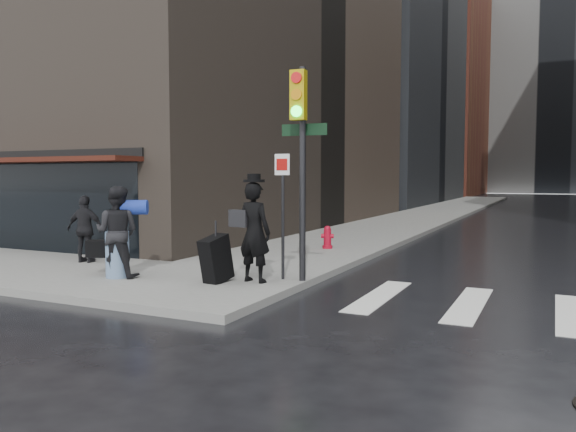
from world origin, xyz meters
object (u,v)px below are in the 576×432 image
object	(u,v)px
man_jeans	(117,232)
man_greycoat	(86,229)
traffic_light	(299,144)
fire_hydrant	(327,238)
man_overcoat	(246,236)

from	to	relation	value
man_jeans	man_greycoat	size ratio (longest dim) A/B	1.16
traffic_light	fire_hydrant	world-z (taller)	traffic_light
man_overcoat	traffic_light	size ratio (longest dim) A/B	0.52
man_jeans	traffic_light	world-z (taller)	traffic_light
traffic_light	fire_hydrant	size ratio (longest dim) A/B	6.38
man_jeans	fire_hydrant	world-z (taller)	man_jeans
man_overcoat	man_jeans	xyz separation A→B (m)	(-2.65, -0.68, 0.03)
man_overcoat	fire_hydrant	world-z (taller)	man_overcoat
man_overcoat	fire_hydrant	distance (m)	5.56
man_greycoat	man_jeans	bearing A→B (deg)	136.17
man_overcoat	fire_hydrant	bearing A→B (deg)	-78.12
man_jeans	traffic_light	bearing A→B (deg)	-179.74
man_overcoat	man_greycoat	xyz separation A→B (m)	(-4.76, 0.55, -0.10)
man_jeans	man_overcoat	bearing A→B (deg)	176.08
man_greycoat	traffic_light	world-z (taller)	traffic_light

